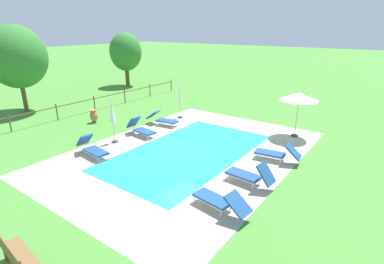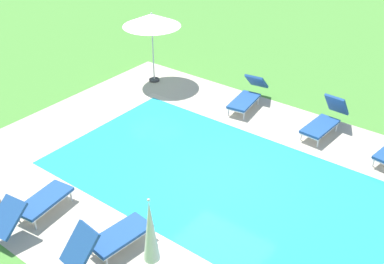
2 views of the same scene
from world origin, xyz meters
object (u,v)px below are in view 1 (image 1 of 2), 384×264
object	(u,v)px
sun_lounger_north_near_steps	(93,148)
patio_umbrella_closed_row_mid_west	(180,96)
sun_lounger_north_mid	(276,153)
sun_lounger_south_near_corner	(163,119)
patio_umbrella_closed_row_west	(112,113)
tree_centre	(17,57)
terracotta_urn_near_fence	(94,116)
sun_lounger_south_far	(250,175)
tree_far_west	(126,52)
patio_umbrella_open_foreground	(299,97)
wooden_bench_lawn_side	(17,256)
sun_lounger_north_end	(220,200)
sun_lounger_north_far	(141,129)

from	to	relation	value
sun_lounger_north_near_steps	patio_umbrella_closed_row_mid_west	bearing A→B (deg)	4.09
sun_lounger_north_mid	patio_umbrella_closed_row_mid_west	world-z (taller)	patio_umbrella_closed_row_mid_west
sun_lounger_north_near_steps	sun_lounger_south_near_corner	xyz separation A→B (m)	(5.28, 0.40, -0.01)
patio_umbrella_closed_row_west	patio_umbrella_closed_row_mid_west	world-z (taller)	patio_umbrella_closed_row_west
sun_lounger_north_near_steps	sun_lounger_north_mid	size ratio (longest dim) A/B	0.98
tree_centre	terracotta_urn_near_fence	bearing A→B (deg)	-78.77
terracotta_urn_near_fence	tree_centre	world-z (taller)	tree_centre
sun_lounger_north_near_steps	tree_centre	size ratio (longest dim) A/B	0.34
sun_lounger_south_far	tree_far_west	size ratio (longest dim) A/B	0.37
patio_umbrella_closed_row_mid_west	patio_umbrella_open_foreground	bearing A→B (deg)	-82.74
sun_lounger_south_far	tree_far_west	distance (m)	21.72
patio_umbrella_open_foreground	wooden_bench_lawn_side	distance (m)	13.58
patio_umbrella_closed_row_mid_west	tree_centre	bearing A→B (deg)	117.99
patio_umbrella_closed_row_mid_west	terracotta_urn_near_fence	size ratio (longest dim) A/B	2.83
wooden_bench_lawn_side	tree_centre	size ratio (longest dim) A/B	0.27
patio_umbrella_closed_row_west	patio_umbrella_closed_row_mid_west	size ratio (longest dim) A/B	1.05
patio_umbrella_open_foreground	wooden_bench_lawn_side	world-z (taller)	patio_umbrella_open_foreground
sun_lounger_north_mid	tree_far_west	world-z (taller)	tree_far_west
sun_lounger_north_end	sun_lounger_south_near_corner	xyz separation A→B (m)	(5.57, 7.26, 0.00)
sun_lounger_north_mid	tree_centre	xyz separation A→B (m)	(-2.39, 17.01, 3.33)
sun_lounger_north_far	tree_centre	xyz separation A→B (m)	(-1.22, 9.91, 3.32)
sun_lounger_north_mid	sun_lounger_north_end	distance (m)	4.68
sun_lounger_north_mid	sun_lounger_north_far	xyz separation A→B (m)	(-1.17, 7.09, 0.01)
patio_umbrella_closed_row_west	terracotta_urn_near_fence	distance (m)	4.07
sun_lounger_north_mid	sun_lounger_south_far	bearing A→B (deg)	178.99
sun_lounger_north_near_steps	sun_lounger_south_near_corner	world-z (taller)	sun_lounger_north_near_steps
patio_umbrella_closed_row_west	tree_centre	xyz separation A→B (m)	(0.29, 9.52, 2.13)
sun_lounger_south_far	wooden_bench_lawn_side	distance (m)	7.56
tree_centre	sun_lounger_north_mid	bearing A→B (deg)	-82.01
sun_lounger_south_near_corner	tree_centre	distance (m)	10.74
patio_umbrella_closed_row_west	sun_lounger_north_near_steps	bearing A→B (deg)	-162.46
sun_lounger_south_far	tree_far_west	xyz separation A→B (m)	(10.98, 18.52, 2.89)
sun_lounger_south_near_corner	patio_umbrella_closed_row_mid_west	size ratio (longest dim) A/B	0.91
sun_lounger_north_mid	tree_centre	size ratio (longest dim) A/B	0.35
sun_lounger_north_end	sun_lounger_north_mid	bearing A→B (deg)	-0.99
sun_lounger_south_near_corner	patio_umbrella_closed_row_west	distance (m)	3.77
sun_lounger_north_mid	wooden_bench_lawn_side	xyz separation A→B (m)	(-9.67, 2.66, 0.09)
sun_lounger_north_far	sun_lounger_south_far	distance (m)	7.19
sun_lounger_north_mid	sun_lounger_south_near_corner	size ratio (longest dim) A/B	0.98
sun_lounger_south_far	patio_umbrella_closed_row_west	distance (m)	7.53
sun_lounger_north_end	sun_lounger_south_near_corner	world-z (taller)	sun_lounger_south_near_corner
patio_umbrella_open_foreground	patio_umbrella_closed_row_mid_west	distance (m)	7.21
sun_lounger_north_end	patio_umbrella_closed_row_mid_west	distance (m)	10.48
sun_lounger_north_mid	terracotta_urn_near_fence	bearing A→B (deg)	96.24
tree_far_west	sun_lounger_north_far	bearing A→B (deg)	-129.83
tree_far_west	sun_lounger_north_end	bearing A→B (deg)	-125.28
wooden_bench_lawn_side	tree_centre	distance (m)	16.41
sun_lounger_north_near_steps	wooden_bench_lawn_side	distance (m)	6.81
sun_lounger_north_mid	patio_umbrella_closed_row_west	distance (m)	8.04
sun_lounger_north_far	sun_lounger_south_far	xyz separation A→B (m)	(-1.41, -7.05, 0.00)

